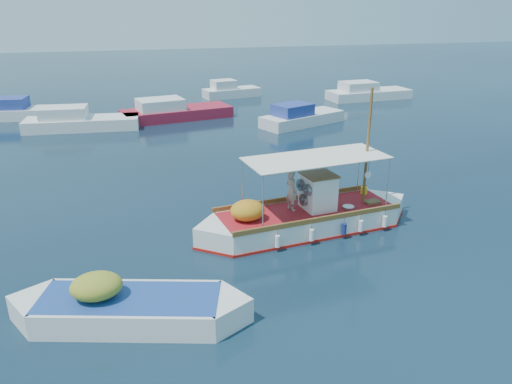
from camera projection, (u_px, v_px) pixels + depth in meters
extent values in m
plane|color=black|center=(293.00, 233.00, 19.17)|extent=(160.00, 160.00, 0.00)
cube|color=white|center=(306.00, 222.00, 19.38)|extent=(7.05, 3.14, 1.00)
cube|color=white|center=(223.00, 236.00, 18.18)|extent=(2.25, 2.25, 1.00)
cube|color=white|center=(380.00, 209.00, 20.58)|extent=(2.25, 2.25, 1.00)
cube|color=#AC1810|center=(306.00, 229.00, 19.49)|extent=(7.15, 3.22, 0.16)
cube|color=maroon|center=(307.00, 210.00, 19.21)|extent=(7.03, 2.96, 0.05)
cube|color=brown|center=(294.00, 198.00, 20.16)|extent=(6.86, 0.99, 0.18)
cube|color=brown|center=(322.00, 219.00, 18.18)|extent=(6.86, 0.99, 0.18)
cube|color=white|center=(318.00, 192.00, 19.12)|extent=(1.23, 1.31, 1.36)
cube|color=brown|center=(319.00, 174.00, 18.86)|extent=(1.34, 1.41, 0.05)
cylinder|color=slate|center=(308.00, 190.00, 18.56)|extent=(0.26, 0.48, 0.45)
cylinder|color=slate|center=(301.00, 185.00, 19.06)|extent=(0.26, 0.48, 0.45)
cylinder|color=slate|center=(304.00, 200.00, 18.99)|extent=(0.26, 0.48, 0.45)
cylinder|color=brown|center=(368.00, 146.00, 19.28)|extent=(0.12, 0.12, 4.54)
cylinder|color=brown|center=(351.00, 157.00, 19.16)|extent=(1.63, 0.28, 0.07)
cylinder|color=silver|center=(242.00, 185.00, 18.90)|extent=(0.04, 0.04, 2.04)
cylinder|color=silver|center=(263.00, 203.00, 17.17)|extent=(0.04, 0.04, 2.04)
cylinder|color=silver|center=(359.00, 168.00, 20.72)|extent=(0.04, 0.04, 2.04)
cylinder|color=silver|center=(388.00, 184.00, 18.99)|extent=(0.04, 0.04, 2.04)
cube|color=silver|center=(316.00, 158.00, 18.57)|extent=(5.60, 2.86, 0.04)
ellipsoid|color=orange|center=(248.00, 210.00, 18.20)|extent=(1.40, 1.24, 0.76)
cube|color=yellow|center=(327.00, 197.00, 19.98)|extent=(0.25, 0.19, 0.36)
cylinder|color=yellow|center=(364.00, 190.00, 20.75)|extent=(0.31, 0.31, 0.31)
cube|color=brown|center=(372.00, 202.00, 19.83)|extent=(0.64, 0.48, 0.11)
cylinder|color=#B2B2B2|center=(348.00, 208.00, 19.29)|extent=(0.51, 0.51, 0.11)
cylinder|color=white|center=(368.00, 175.00, 18.55)|extent=(0.27, 0.06, 0.27)
cylinder|color=white|center=(277.00, 241.00, 17.61)|extent=(0.20, 0.20, 0.44)
cylinder|color=navy|center=(344.00, 229.00, 18.57)|extent=(0.20, 0.20, 0.44)
cylinder|color=white|center=(385.00, 221.00, 19.21)|extent=(0.20, 0.20, 0.44)
imported|color=#A49888|center=(291.00, 191.00, 18.92)|extent=(0.56, 0.68, 1.59)
cube|color=white|center=(131.00, 312.00, 13.83)|extent=(5.27, 3.19, 0.96)
cube|color=white|center=(42.00, 312.00, 13.87)|extent=(1.85, 1.85, 0.96)
cube|color=white|center=(219.00, 313.00, 13.79)|extent=(1.85, 1.85, 0.96)
cube|color=navy|center=(129.00, 298.00, 13.67)|extent=(5.21, 2.98, 0.05)
ellipsoid|color=olive|center=(96.00, 286.00, 13.55)|extent=(1.67, 1.50, 0.71)
cube|color=silver|center=(83.00, 125.00, 34.62)|extent=(7.77, 2.93, 1.00)
cube|color=silver|center=(64.00, 113.00, 34.10)|extent=(3.18, 2.25, 0.80)
cube|color=maroon|center=(177.00, 115.00, 37.68)|extent=(8.52, 4.34, 1.00)
cube|color=silver|center=(160.00, 104.00, 36.86)|extent=(3.66, 2.97, 0.80)
cube|color=silver|center=(302.00, 120.00, 35.90)|extent=(6.73, 4.53, 1.00)
cube|color=navy|center=(293.00, 110.00, 35.03)|extent=(3.08, 2.72, 0.80)
cube|color=silver|center=(369.00, 96.00, 45.32)|extent=(7.79, 3.21, 1.00)
cube|color=silver|center=(358.00, 86.00, 44.65)|extent=(3.21, 2.45, 0.80)
cube|color=silver|center=(24.00, 115.00, 37.77)|extent=(6.78, 3.12, 1.00)
cube|color=navy|center=(8.00, 103.00, 37.33)|extent=(2.84, 2.27, 0.80)
cube|color=silver|center=(232.00, 94.00, 46.23)|extent=(5.45, 2.93, 1.00)
cube|color=silver|center=(224.00, 84.00, 45.59)|extent=(2.35, 2.06, 0.80)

